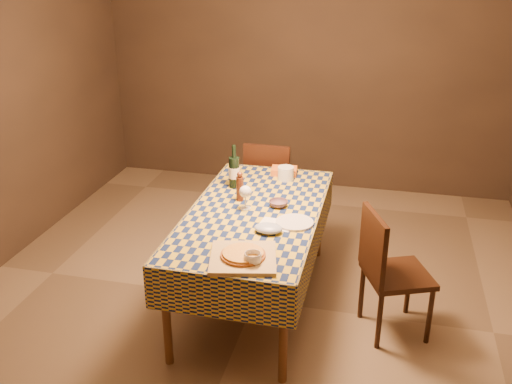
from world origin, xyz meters
TOP-DOWN VIEW (x-y plane):
  - room at (0.00, 0.00)m, footprint 5.00×5.10m
  - dining_table at (0.00, 0.00)m, footprint 0.94×1.84m
  - cutting_board at (0.10, -0.70)m, footprint 0.48×0.48m
  - pizza at (0.10, -0.70)m, footprint 0.37×0.37m
  - pepper_mill at (-0.15, 0.16)m, footprint 0.06×0.06m
  - bowl at (0.15, 0.12)m, footprint 0.14×0.14m
  - wine_glass at (-0.07, 0.03)m, footprint 0.09×0.09m
  - wine_bottle at (-0.26, 0.41)m, footprint 0.11×0.11m
  - deli_tub at (0.11, 0.66)m, footprint 0.17×0.17m
  - takeout_container at (0.07, 0.78)m, footprint 0.23×0.17m
  - white_plate at (0.32, -0.13)m, footprint 0.27×0.27m
  - tumbler at (0.17, -0.75)m, footprint 0.14×0.14m
  - flour_patch at (0.20, -0.18)m, footprint 0.25×0.20m
  - flour_bag at (0.17, -0.30)m, footprint 0.21×0.17m
  - chair_far at (-0.13, 1.13)m, footprint 0.43×0.43m
  - chair_right at (0.97, -0.15)m, footprint 0.56×0.55m

SIDE VIEW (x-z plane):
  - chair_far at x=-0.13m, z-range 0.06..0.99m
  - chair_right at x=0.97m, z-range 0.06..0.99m
  - dining_table at x=0.00m, z-range 0.31..1.08m
  - flour_patch at x=0.20m, z-range 0.77..0.77m
  - white_plate at x=0.32m, z-range 0.77..0.79m
  - cutting_board at x=0.10m, z-range 0.77..0.80m
  - bowl at x=0.15m, z-range 0.77..0.81m
  - takeout_container at x=0.07m, z-range 0.77..0.82m
  - flour_bag at x=0.17m, z-range 0.77..0.83m
  - pizza at x=0.10m, z-range 0.79..0.82m
  - tumbler at x=0.17m, z-range 0.77..0.86m
  - deli_tub at x=0.11m, z-range 0.77..0.88m
  - pepper_mill at x=-0.15m, z-range 0.76..0.99m
  - wine_glass at x=-0.07m, z-range 0.81..0.99m
  - wine_bottle at x=-0.26m, z-range 0.73..1.08m
  - room at x=0.00m, z-range 0.00..2.70m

